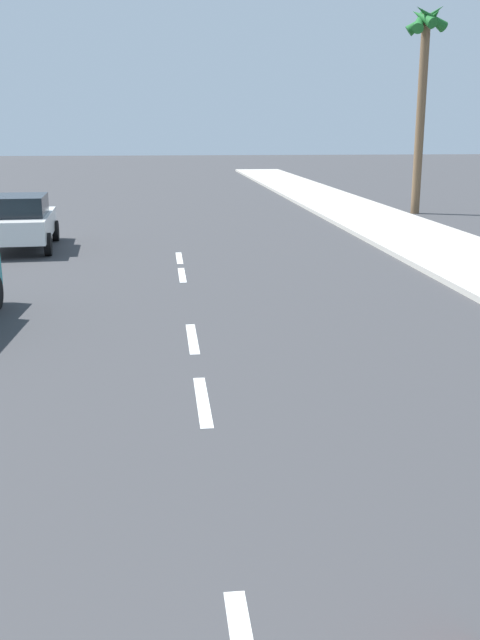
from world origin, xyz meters
TOP-DOWN VIEW (x-y plane):
  - ground_plane at (0.00, 20.00)m, footprint 160.00×160.00m
  - sidewalk_strip at (7.67, 22.00)m, footprint 3.60×80.00m
  - lane_stripe_2 at (0.00, 9.19)m, footprint 0.16×1.80m
  - lane_stripe_3 at (0.00, 12.11)m, footprint 0.16×1.80m
  - lane_stripe_4 at (0.00, 17.62)m, footprint 0.16×1.80m
  - lane_stripe_5 at (0.00, 20.02)m, footprint 0.16×1.80m
  - parked_car_white at (-4.55, 22.09)m, footprint 2.13×4.25m
  - palm_tree_far at (10.08, 29.83)m, footprint 1.64×1.74m

SIDE VIEW (x-z plane):
  - ground_plane at x=0.00m, z-range 0.00..0.00m
  - lane_stripe_2 at x=0.00m, z-range 0.00..0.01m
  - lane_stripe_3 at x=0.00m, z-range 0.00..0.01m
  - lane_stripe_4 at x=0.00m, z-range 0.00..0.01m
  - lane_stripe_5 at x=0.00m, z-range 0.00..0.01m
  - sidewalk_strip at x=7.67m, z-range 0.00..0.14m
  - parked_car_white at x=-4.55m, z-range 0.05..1.62m
  - palm_tree_far at x=10.08m, z-range 1.95..10.29m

